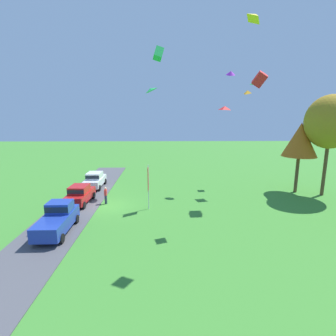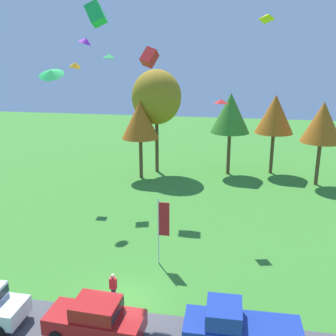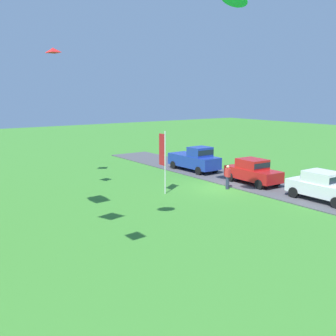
{
  "view_description": "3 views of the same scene",
  "coord_description": "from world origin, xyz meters",
  "views": [
    {
      "loc": [
        24.39,
        5.46,
        8.86
      ],
      "look_at": [
        1.1,
        5.87,
        3.97
      ],
      "focal_mm": 28.0,
      "sensor_mm": 36.0,
      "label": 1
    },
    {
      "loc": [
        5.28,
        -16.99,
        12.54
      ],
      "look_at": [
        1.36,
        5.15,
        5.82
      ],
      "focal_mm": 42.0,
      "sensor_mm": 36.0,
      "label": 2
    },
    {
      "loc": [
        -20.0,
        18.9,
        6.64
      ],
      "look_at": [
        -0.89,
        5.16,
        2.18
      ],
      "focal_mm": 42.0,
      "sensor_mm": 36.0,
      "label": 3
    }
  ],
  "objects": [
    {
      "name": "ground_plane",
      "position": [
        0.0,
        0.0,
        0.0
      ],
      "size": [
        120.0,
        120.0,
        0.0
      ],
      "primitive_type": "plane",
      "color": "#3D842D"
    },
    {
      "name": "pavement_strip",
      "position": [
        0.0,
        -2.99,
        0.03
      ],
      "size": [
        36.0,
        4.4,
        0.06
      ],
      "primitive_type": "cube",
      "color": "#4C4C51",
      "rests_on": "ground"
    },
    {
      "name": "car_sedan_far_end",
      "position": [
        -6.31,
        -2.82,
        1.04
      ],
      "size": [
        4.42,
        1.98,
        1.84
      ],
      "color": "white",
      "rests_on": "ground"
    },
    {
      "name": "car_sedan_mid_row",
      "position": [
        -0.53,
        -2.83,
        1.04
      ],
      "size": [
        4.48,
        2.13,
        1.84
      ],
      "color": "red",
      "rests_on": "ground"
    },
    {
      "name": "car_pickup_near_entrance",
      "position": [
        5.75,
        -2.53,
        1.11
      ],
      "size": [
        5.03,
        2.12,
        2.14
      ],
      "color": "#1E389E",
      "rests_on": "ground"
    },
    {
      "name": "person_beside_suv",
      "position": [
        -0.52,
        -0.28,
        0.88
      ],
      "size": [
        0.36,
        0.24,
        1.71
      ],
      "color": "#2D334C",
      "rests_on": "ground"
    },
    {
      "name": "tree_left_of_center",
      "position": [
        -4.17,
        20.54,
        5.95
      ],
      "size": [
        3.72,
        3.72,
        7.86
      ],
      "color": "brown",
      "rests_on": "ground"
    },
    {
      "name": "tree_center_back",
      "position": [
        -2.98,
        22.92,
        7.95
      ],
      "size": [
        5.11,
        5.11,
        10.79
      ],
      "color": "brown",
      "rests_on": "ground"
    },
    {
      "name": "flag_banner",
      "position": [
        1.2,
        4.06,
        2.68
      ],
      "size": [
        0.71,
        0.08,
        4.24
      ],
      "color": "silver",
      "rests_on": "ground"
    },
    {
      "name": "kite_box_high_right",
      "position": [
        -2.64,
        5.02,
        14.48
      ],
      "size": [
        1.24,
        1.15,
        1.5
      ],
      "primitive_type": "cube",
      "rotation": [
        -0.45,
        0.3,
        1.63
      ],
      "color": "green"
    },
    {
      "name": "kite_diamond_topmost",
      "position": [
        -5.5,
        15.72,
        12.11
      ],
      "size": [
        1.37,
        1.42,
        0.43
      ],
      "primitive_type": "pyramid",
      "rotation": [
        -0.06,
        0.0,
        5.75
      ],
      "color": "green"
    },
    {
      "name": "kite_diamond_high_left",
      "position": [
        4.18,
        10.13,
        9.24
      ],
      "size": [
        1.09,
        1.05,
        0.33
      ],
      "primitive_type": "pyramid",
      "rotation": [
        0.05,
        0.0,
        2.65
      ],
      "color": "red"
    },
    {
      "name": "kite_delta_mid_center",
      "position": [
        -5.13,
        4.12,
        11.37
      ],
      "size": [
        1.5,
        1.49,
        0.85
      ],
      "primitive_type": "cone",
      "rotation": [
        0.43,
        0.0,
        0.06
      ],
      "color": "green"
    },
    {
      "name": "kite_diamond_trailing_tail",
      "position": [
        6.83,
        11.19,
        14.64
      ],
      "size": [
        0.98,
        1.0,
        0.69
      ],
      "primitive_type": "pyramid",
      "rotation": [
        0.53,
        0.0,
        3.37
      ],
      "color": "yellow"
    },
    {
      "name": "kite_diamond_over_trees",
      "position": [
        -8.56,
        15.74,
        11.39
      ],
      "size": [
        1.34,
        1.32,
        0.63
      ],
      "primitive_type": "pyramid",
      "rotation": [
        -0.25,
        0.0,
        3.96
      ],
      "color": "orange"
    },
    {
      "name": "kite_box_near_flag",
      "position": [
        -1.85,
        14.75,
        12.04
      ],
      "size": [
        1.44,
        1.63,
        1.77
      ],
      "primitive_type": "cube",
      "rotation": [
        -0.6,
        0.3,
        5.97
      ],
      "color": "red"
    },
    {
      "name": "kite_delta_low_drifter",
      "position": [
        -6.49,
        13.08,
        13.29
      ],
      "size": [
        1.14,
        1.06,
        0.75
      ],
      "primitive_type": "cone",
      "rotation": [
        -0.36,
        0.0,
        4.68
      ],
      "color": "purple"
    }
  ]
}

